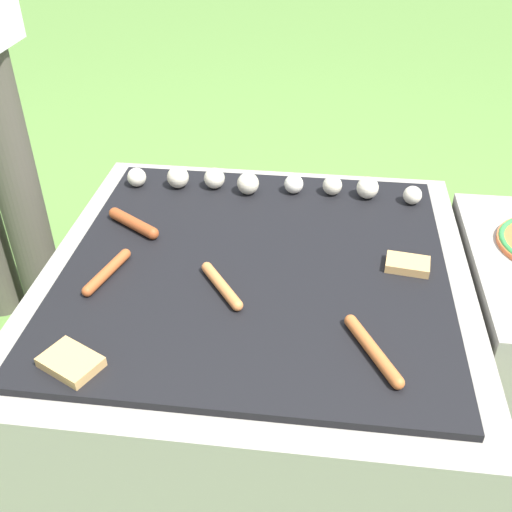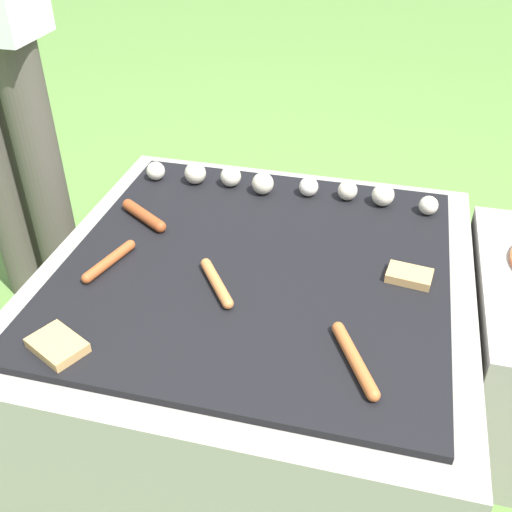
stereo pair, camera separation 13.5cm
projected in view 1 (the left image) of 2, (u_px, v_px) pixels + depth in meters
The scene contains 9 objects.
ground_plane at pixel (256, 388), 1.60m from camera, with size 14.00×14.00×0.00m, color #567F38.
grill at pixel (256, 331), 1.48m from camera, with size 0.97×0.97×0.42m.
sausage_front_left at pixel (373, 350), 1.12m from camera, with size 0.11×0.18×0.02m.
sausage_back_left at pixel (107, 272), 1.32m from camera, with size 0.06×0.17×0.02m.
sausage_front_center at pixel (133, 223), 1.47m from camera, with size 0.15×0.11×0.03m.
sausage_back_center at pixel (222, 286), 1.28m from camera, with size 0.11×0.14×0.02m.
bread_slice_left at pixel (71, 362), 1.10m from camera, with size 0.13×0.12×0.02m.
bread_slice_right at pixel (408, 264), 1.34m from camera, with size 0.10×0.08×0.02m.
mushroom_row at pixel (265, 183), 1.61m from camera, with size 0.80×0.08×0.06m.
Camera 1 is at (0.13, -1.09, 1.22)m, focal length 42.00 mm.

